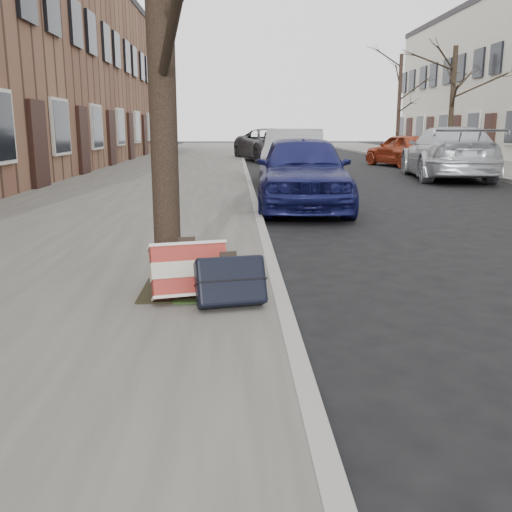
{
  "coord_description": "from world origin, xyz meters",
  "views": [
    {
      "loc": [
        -1.63,
        -3.57,
        1.49
      ],
      "look_at": [
        -1.46,
        0.8,
        0.5
      ],
      "focal_mm": 40.0,
      "sensor_mm": 36.0,
      "label": 1
    }
  ],
  "objects_px": {
    "suitcase_navy": "(230,281)",
    "car_near_mid": "(294,156)",
    "suitcase_red": "(189,271)",
    "car_near_front": "(302,171)"
  },
  "relations": [
    {
      "from": "suitcase_red",
      "to": "car_near_front",
      "type": "distance_m",
      "value": 6.3
    },
    {
      "from": "suitcase_red",
      "to": "suitcase_navy",
      "type": "xyz_separation_m",
      "value": [
        0.33,
        -0.23,
        -0.02
      ]
    },
    {
      "from": "car_near_front",
      "to": "car_near_mid",
      "type": "distance_m",
      "value": 5.2
    },
    {
      "from": "suitcase_navy",
      "to": "suitcase_red",
      "type": "bearing_deg",
      "value": 133.77
    },
    {
      "from": "suitcase_red",
      "to": "suitcase_navy",
      "type": "relative_size",
      "value": 1.13
    },
    {
      "from": "suitcase_navy",
      "to": "car_near_front",
      "type": "relative_size",
      "value": 0.13
    },
    {
      "from": "suitcase_navy",
      "to": "car_near_mid",
      "type": "bearing_deg",
      "value": 69.52
    },
    {
      "from": "suitcase_navy",
      "to": "car_near_mid",
      "type": "distance_m",
      "value": 11.62
    },
    {
      "from": "suitcase_red",
      "to": "car_near_mid",
      "type": "height_order",
      "value": "car_near_mid"
    },
    {
      "from": "car_near_mid",
      "to": "suitcase_navy",
      "type": "bearing_deg",
      "value": -91.15
    }
  ]
}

